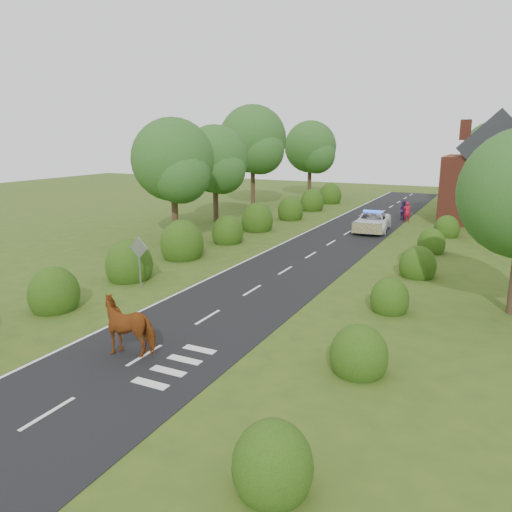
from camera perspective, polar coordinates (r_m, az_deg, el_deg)
The scene contains 16 objects.
ground at distance 20.36m, azimuth -5.54°, elevation -7.02°, with size 120.00×120.00×0.00m, color #324C18.
road at distance 33.53m, azimuth 8.04°, elevation 1.17°, with size 6.00×70.00×0.02m, color black.
road_markings at distance 32.16m, azimuth 4.17°, elevation 0.76°, with size 4.96×70.00×0.01m.
hedgerow_left at distance 33.07m, azimuth -4.54°, elevation 2.39°, with size 2.75×50.41×3.00m.
hedgerow_right at distance 28.36m, azimuth 18.34°, elevation -0.56°, with size 2.10×45.78×2.10m.
tree_left_a at distance 34.40m, azimuth -9.26°, elevation 10.41°, with size 5.74×5.60×8.38m.
tree_left_b at distance 41.93m, azimuth -4.52°, elevation 10.68°, with size 5.74×5.60×8.07m.
tree_left_c at distance 51.34m, azimuth -0.15°, elevation 12.91°, with size 6.97×6.80×10.22m.
tree_left_d at distance 59.60m, azimuth 6.42°, elevation 12.06°, with size 6.15×6.00×8.89m.
tree_right_c at distance 54.03m, azimuth 25.78°, elevation 10.36°, with size 6.15×6.00×8.58m.
road_sign at distance 24.27m, azimuth -13.22°, elevation 0.14°, with size 1.06×0.08×2.53m.
house at distance 46.27m, azimuth 25.67°, elevation 8.11°, with size 8.00×7.40×9.17m.
cow at distance 17.50m, azimuth -14.12°, elevation -8.06°, with size 1.21×2.29×1.63m, color maroon.
police_van at distance 39.31m, azimuth 13.13°, elevation 3.84°, with size 2.89×5.47×1.60m.
pedestrian_red at distance 44.31m, azimuth 16.87°, elevation 4.85°, with size 0.62×0.41×1.71m, color red.
pedestrian_purple at distance 45.26m, azimuth 16.51°, elevation 5.04°, with size 0.83×0.65×1.71m, color #462871.
Camera 1 is at (10.14, -16.15, 7.15)m, focal length 35.00 mm.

